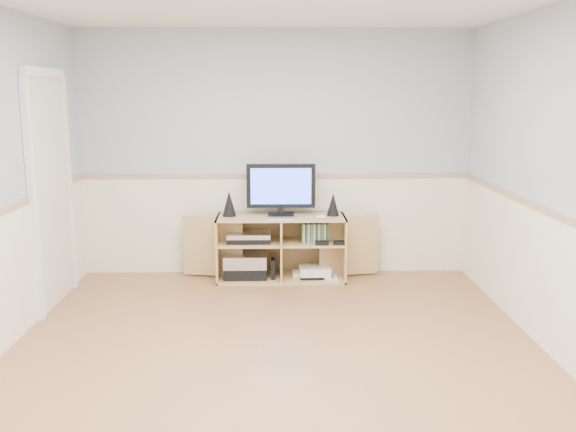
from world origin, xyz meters
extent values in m
cube|color=#B57C50|center=(0.00, 0.00, -0.01)|extent=(4.00, 4.50, 0.02)
cube|color=#A5AEB3|center=(2.01, 0.00, 1.25)|extent=(0.02, 4.50, 2.50)
cube|color=#A5AEB3|center=(0.00, 2.26, 1.25)|extent=(4.00, 0.02, 2.50)
cube|color=#A5AEB3|center=(0.00, -2.26, 1.25)|extent=(4.00, 0.02, 2.50)
cube|color=#F3EAC7|center=(0.00, 2.24, 0.50)|extent=(4.00, 0.01, 1.00)
cube|color=tan|center=(0.00, 2.23, 1.02)|extent=(4.00, 0.02, 0.04)
cube|color=silver|center=(-1.98, 1.30, 1.00)|extent=(0.03, 0.82, 2.00)
cube|color=tan|center=(0.06, 1.98, 0.01)|extent=(1.29, 0.48, 0.02)
cube|color=tan|center=(0.06, 1.98, 0.64)|extent=(1.29, 0.48, 0.02)
cube|color=tan|center=(-0.57, 1.98, 0.33)|extent=(0.02, 0.48, 0.65)
cube|color=tan|center=(0.69, 1.98, 0.33)|extent=(0.02, 0.48, 0.65)
cube|color=tan|center=(0.06, 2.21, 0.33)|extent=(1.29, 0.02, 0.65)
cube|color=tan|center=(0.06, 1.98, 0.33)|extent=(0.02, 0.46, 0.61)
cube|color=tan|center=(-0.26, 1.98, 0.38)|extent=(0.61, 0.44, 0.02)
cube|color=tan|center=(0.38, 1.98, 0.38)|extent=(0.61, 0.44, 0.02)
cube|color=tan|center=(-0.64, 2.04, 0.33)|extent=(0.62, 0.13, 0.61)
cube|color=tan|center=(0.76, 2.04, 0.33)|extent=(0.62, 0.13, 0.61)
cube|color=black|center=(0.06, 2.03, 0.66)|extent=(0.26, 0.18, 0.02)
cube|color=black|center=(0.06, 2.03, 0.70)|extent=(0.05, 0.04, 0.06)
cube|color=black|center=(0.06, 2.03, 0.95)|extent=(0.69, 0.05, 0.44)
cube|color=blue|center=(0.06, 2.00, 0.95)|extent=(0.60, 0.01, 0.36)
cone|color=black|center=(-0.46, 2.00, 0.78)|extent=(0.14, 0.14, 0.25)
cone|color=black|center=(0.58, 2.00, 0.76)|extent=(0.12, 0.12, 0.23)
cube|color=silver|center=(0.07, 1.84, 0.66)|extent=(0.27, 0.11, 0.01)
ellipsoid|color=white|center=(0.45, 1.84, 0.67)|extent=(0.11, 0.09, 0.04)
cube|color=black|center=(-0.30, 1.98, 0.07)|extent=(0.43, 0.32, 0.11)
cube|color=silver|center=(-0.30, 1.98, 0.20)|extent=(0.43, 0.32, 0.13)
cube|color=black|center=(-0.26, 1.98, 0.42)|extent=(0.43, 0.30, 0.05)
cube|color=silver|center=(-0.26, 1.98, 0.46)|extent=(0.43, 0.30, 0.05)
cube|color=black|center=(-0.02, 1.93, 0.12)|extent=(0.04, 0.14, 0.20)
cube|color=white|center=(0.28, 2.01, 0.04)|extent=(0.22, 0.17, 0.05)
cube|color=black|center=(0.40, 1.96, 0.04)|extent=(0.31, 0.25, 0.03)
cube|color=white|center=(0.40, 1.96, 0.09)|extent=(0.32, 0.27, 0.08)
cube|color=white|center=(0.60, 1.88, 0.04)|extent=(0.04, 0.14, 0.03)
cube|color=white|center=(0.58, 2.04, 0.04)|extent=(0.09, 0.15, 0.03)
cube|color=#3F8C3F|center=(0.40, 1.96, 0.48)|extent=(0.27, 0.14, 0.19)
cube|color=white|center=(1.00, 2.23, 0.60)|extent=(0.12, 0.03, 0.12)
camera|label=1|loc=(0.00, -4.33, 1.88)|focal=40.00mm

